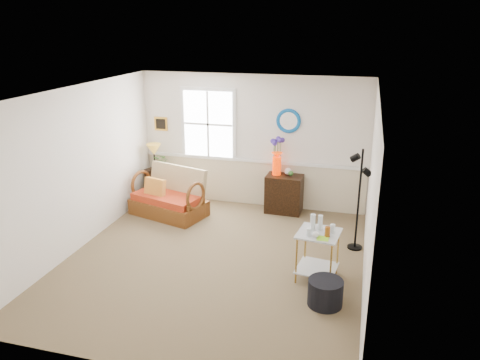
% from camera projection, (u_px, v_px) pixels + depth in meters
% --- Properties ---
extents(floor, '(4.50, 5.00, 0.01)m').
position_uv_depth(floor, '(214.00, 260.00, 7.27)').
color(floor, brown).
rests_on(floor, ground).
extents(ceiling, '(4.50, 5.00, 0.01)m').
position_uv_depth(ceiling, '(210.00, 92.00, 6.44)').
color(ceiling, white).
rests_on(ceiling, walls).
extents(walls, '(4.51, 5.01, 2.60)m').
position_uv_depth(walls, '(212.00, 181.00, 6.85)').
color(walls, silver).
rests_on(walls, floor).
extents(wainscot, '(4.46, 0.02, 0.90)m').
position_uv_depth(wainscot, '(252.00, 183.00, 9.39)').
color(wainscot, beige).
rests_on(wainscot, walls).
extents(chair_rail, '(4.46, 0.04, 0.06)m').
position_uv_depth(chair_rail, '(252.00, 161.00, 9.23)').
color(chair_rail, white).
rests_on(chair_rail, walls).
extents(window, '(1.14, 0.06, 1.44)m').
position_uv_depth(window, '(208.00, 124.00, 9.24)').
color(window, white).
rests_on(window, walls).
extents(picture, '(0.28, 0.03, 0.28)m').
position_uv_depth(picture, '(161.00, 124.00, 9.52)').
color(picture, '#BC8727').
rests_on(picture, walls).
extents(mirror, '(0.47, 0.07, 0.47)m').
position_uv_depth(mirror, '(289.00, 121.00, 8.80)').
color(mirror, '#0567C0').
rests_on(mirror, walls).
extents(loveseat, '(1.55, 1.14, 0.90)m').
position_uv_depth(loveseat, '(168.00, 193.00, 8.85)').
color(loveseat, brown).
rests_on(loveseat, floor).
extents(throw_pillow, '(0.45, 0.21, 0.43)m').
position_uv_depth(throw_pillow, '(155.00, 190.00, 8.83)').
color(throw_pillow, '#C0560A').
rests_on(throw_pillow, loveseat).
extents(lamp_stand, '(0.48, 0.48, 0.65)m').
position_uv_depth(lamp_stand, '(158.00, 184.00, 9.71)').
color(lamp_stand, black).
rests_on(lamp_stand, floor).
extents(table_lamp, '(0.39, 0.39, 0.53)m').
position_uv_depth(table_lamp, '(154.00, 157.00, 9.49)').
color(table_lamp, gold).
rests_on(table_lamp, lamp_stand).
extents(potted_plant, '(0.42, 0.44, 0.27)m').
position_uv_depth(potted_plant, '(162.00, 164.00, 9.49)').
color(potted_plant, '#396B2A').
rests_on(potted_plant, lamp_stand).
extents(cabinet, '(0.70, 0.46, 0.74)m').
position_uv_depth(cabinet, '(284.00, 194.00, 9.02)').
color(cabinet, black).
rests_on(cabinet, floor).
extents(flower_vase, '(0.25, 0.25, 0.73)m').
position_uv_depth(flower_vase, '(277.00, 156.00, 8.86)').
color(flower_vase, red).
rests_on(flower_vase, cabinet).
extents(side_table, '(0.64, 0.64, 0.72)m').
position_uv_depth(side_table, '(317.00, 256.00, 6.65)').
color(side_table, olive).
rests_on(side_table, floor).
extents(tabletop_items, '(0.40, 0.40, 0.24)m').
position_uv_depth(tabletop_items, '(321.00, 226.00, 6.46)').
color(tabletop_items, silver).
rests_on(tabletop_items, side_table).
extents(floor_lamp, '(0.30, 0.30, 1.68)m').
position_uv_depth(floor_lamp, '(359.00, 200.00, 7.40)').
color(floor_lamp, black).
rests_on(floor_lamp, floor).
extents(ottoman, '(0.53, 0.53, 0.35)m').
position_uv_depth(ottoman, '(325.00, 293.00, 6.08)').
color(ottoman, black).
rests_on(ottoman, floor).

